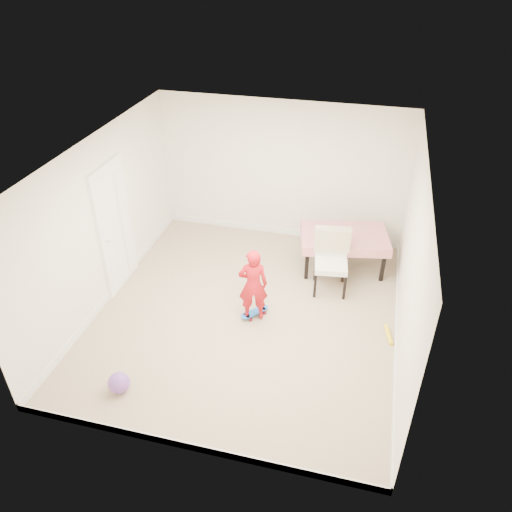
% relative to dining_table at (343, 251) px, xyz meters
% --- Properties ---
extents(ground, '(5.00, 5.00, 0.00)m').
position_rel_dining_table_xyz_m(ground, '(-1.28, -1.62, -0.34)').
color(ground, tan).
rests_on(ground, ground).
extents(ceiling, '(4.50, 5.00, 0.04)m').
position_rel_dining_table_xyz_m(ceiling, '(-1.28, -1.62, 2.24)').
color(ceiling, silver).
rests_on(ceiling, wall_back).
extents(wall_back, '(4.50, 0.04, 2.60)m').
position_rel_dining_table_xyz_m(wall_back, '(-1.28, 0.86, 0.96)').
color(wall_back, white).
rests_on(wall_back, ground).
extents(wall_front, '(4.50, 0.04, 2.60)m').
position_rel_dining_table_xyz_m(wall_front, '(-1.28, -4.10, 0.96)').
color(wall_front, white).
rests_on(wall_front, ground).
extents(wall_left, '(0.04, 5.00, 2.60)m').
position_rel_dining_table_xyz_m(wall_left, '(-3.51, -1.62, 0.96)').
color(wall_left, white).
rests_on(wall_left, ground).
extents(wall_right, '(0.04, 5.00, 2.60)m').
position_rel_dining_table_xyz_m(wall_right, '(0.95, -1.62, 0.96)').
color(wall_right, white).
rests_on(wall_right, ground).
extents(door, '(0.11, 0.94, 2.11)m').
position_rel_dining_table_xyz_m(door, '(-3.51, -1.32, 0.69)').
color(door, white).
rests_on(door, ground).
extents(baseboard_back, '(4.50, 0.02, 0.12)m').
position_rel_dining_table_xyz_m(baseboard_back, '(-1.28, 0.87, -0.28)').
color(baseboard_back, white).
rests_on(baseboard_back, ground).
extents(baseboard_front, '(4.50, 0.02, 0.12)m').
position_rel_dining_table_xyz_m(baseboard_front, '(-1.28, -4.11, -0.28)').
color(baseboard_front, white).
rests_on(baseboard_front, ground).
extents(baseboard_left, '(0.02, 5.00, 0.12)m').
position_rel_dining_table_xyz_m(baseboard_left, '(-3.52, -1.62, -0.28)').
color(baseboard_left, white).
rests_on(baseboard_left, ground).
extents(baseboard_right, '(0.02, 5.00, 0.12)m').
position_rel_dining_table_xyz_m(baseboard_right, '(0.96, -1.62, -0.28)').
color(baseboard_right, white).
rests_on(baseboard_right, ground).
extents(dining_table, '(1.60, 1.18, 0.67)m').
position_rel_dining_table_xyz_m(dining_table, '(0.00, 0.00, 0.00)').
color(dining_table, '#A9091B').
rests_on(dining_table, ground).
extents(dining_chair, '(0.65, 0.72, 1.05)m').
position_rel_dining_table_xyz_m(dining_chair, '(-0.13, -0.70, 0.19)').
color(dining_chair, silver).
rests_on(dining_chair, ground).
extents(skateboard, '(0.44, 0.49, 0.07)m').
position_rel_dining_table_xyz_m(skateboard, '(-1.15, -1.64, -0.30)').
color(skateboard, blue).
rests_on(skateboard, ground).
extents(child, '(0.49, 0.39, 1.19)m').
position_rel_dining_table_xyz_m(child, '(-1.16, -1.71, 0.26)').
color(child, red).
rests_on(child, ground).
extents(balloon, '(0.28, 0.28, 0.28)m').
position_rel_dining_table_xyz_m(balloon, '(-2.46, -3.51, -0.20)').
color(balloon, purple).
rests_on(balloon, ground).
extents(foam_toy, '(0.15, 0.40, 0.06)m').
position_rel_dining_table_xyz_m(foam_toy, '(0.86, -1.61, -0.31)').
color(foam_toy, yellow).
rests_on(foam_toy, ground).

